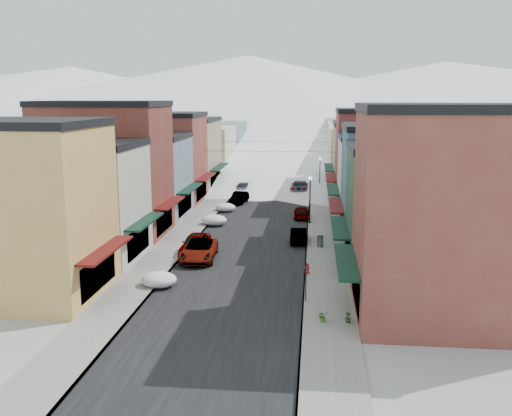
% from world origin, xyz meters
% --- Properties ---
extents(ground, '(600.00, 600.00, 0.00)m').
position_xyz_m(ground, '(0.00, 0.00, 0.00)').
color(ground, gray).
rests_on(ground, ground).
extents(road, '(10.00, 160.00, 0.01)m').
position_xyz_m(road, '(0.00, 60.00, 0.01)').
color(road, black).
rests_on(road, ground).
extents(sidewalk_left, '(3.20, 160.00, 0.15)m').
position_xyz_m(sidewalk_left, '(-6.60, 60.00, 0.07)').
color(sidewalk_left, gray).
rests_on(sidewalk_left, ground).
extents(sidewalk_right, '(3.20, 160.00, 0.15)m').
position_xyz_m(sidewalk_right, '(6.60, 60.00, 0.07)').
color(sidewalk_right, gray).
rests_on(sidewalk_right, ground).
extents(curb_left, '(0.10, 160.00, 0.15)m').
position_xyz_m(curb_left, '(-5.05, 60.00, 0.07)').
color(curb_left, slate).
rests_on(curb_left, ground).
extents(curb_right, '(0.10, 160.00, 0.15)m').
position_xyz_m(curb_right, '(5.05, 60.00, 0.07)').
color(curb_right, slate).
rests_on(curb_right, ground).
extents(bldg_l_yellow, '(11.30, 8.70, 11.50)m').
position_xyz_m(bldg_l_yellow, '(-13.19, 4.00, 5.76)').
color(bldg_l_yellow, gold).
rests_on(bldg_l_yellow, ground).
extents(bldg_l_cream, '(11.30, 8.20, 9.50)m').
position_xyz_m(bldg_l_cream, '(-13.19, 12.50, 4.76)').
color(bldg_l_cream, beige).
rests_on(bldg_l_cream, ground).
extents(bldg_l_brick_near, '(12.30, 8.20, 12.50)m').
position_xyz_m(bldg_l_brick_near, '(-13.69, 20.50, 6.26)').
color(bldg_l_brick_near, maroon).
rests_on(bldg_l_brick_near, ground).
extents(bldg_l_grayblue, '(11.30, 9.20, 9.00)m').
position_xyz_m(bldg_l_grayblue, '(-13.19, 29.00, 4.51)').
color(bldg_l_grayblue, slate).
rests_on(bldg_l_grayblue, ground).
extents(bldg_l_brick_far, '(13.30, 9.20, 11.00)m').
position_xyz_m(bldg_l_brick_far, '(-14.19, 38.00, 5.51)').
color(bldg_l_brick_far, maroon).
rests_on(bldg_l_brick_far, ground).
extents(bldg_l_tan, '(11.30, 11.20, 10.00)m').
position_xyz_m(bldg_l_tan, '(-13.19, 48.00, 5.01)').
color(bldg_l_tan, '#978263').
rests_on(bldg_l_tan, ground).
extents(bldg_r_brick_near, '(12.30, 9.20, 12.50)m').
position_xyz_m(bldg_r_brick_near, '(13.69, 3.00, 6.26)').
color(bldg_r_brick_near, brown).
rests_on(bldg_r_brick_near, ground).
extents(bldg_r_green, '(11.30, 9.20, 9.50)m').
position_xyz_m(bldg_r_green, '(13.19, 12.00, 4.76)').
color(bldg_r_green, '#1D3C28').
rests_on(bldg_r_green, ground).
extents(bldg_r_blue, '(11.30, 9.20, 10.50)m').
position_xyz_m(bldg_r_blue, '(13.19, 21.00, 5.26)').
color(bldg_r_blue, '#356078').
rests_on(bldg_r_blue, ground).
extents(bldg_r_cream, '(12.30, 9.20, 9.00)m').
position_xyz_m(bldg_r_cream, '(13.69, 30.00, 4.51)').
color(bldg_r_cream, beige).
rests_on(bldg_r_cream, ground).
extents(bldg_r_brick_far, '(13.30, 9.20, 11.50)m').
position_xyz_m(bldg_r_brick_far, '(14.19, 39.00, 5.76)').
color(bldg_r_brick_far, maroon).
rests_on(bldg_r_brick_far, ground).
extents(bldg_r_tan, '(11.30, 11.20, 9.50)m').
position_xyz_m(bldg_r_tan, '(13.19, 49.00, 4.76)').
color(bldg_r_tan, '#8D775C').
rests_on(bldg_r_tan, ground).
extents(distant_blocks, '(34.00, 55.00, 8.00)m').
position_xyz_m(distant_blocks, '(0.00, 83.00, 4.00)').
color(distant_blocks, gray).
rests_on(distant_blocks, ground).
extents(mountain_ridge, '(670.00, 340.00, 34.00)m').
position_xyz_m(mountain_ridge, '(-19.47, 277.18, 14.36)').
color(mountain_ridge, silver).
rests_on(mountain_ridge, ground).
extents(overhead_cables, '(16.40, 15.04, 0.04)m').
position_xyz_m(overhead_cables, '(0.00, 47.50, 6.20)').
color(overhead_cables, black).
rests_on(overhead_cables, ground).
extents(car_white_suv, '(2.98, 5.85, 1.58)m').
position_xyz_m(car_white_suv, '(-3.50, 13.25, 0.79)').
color(car_white_suv, silver).
rests_on(car_white_suv, ground).
extents(car_silver_sedan, '(2.24, 4.95, 1.65)m').
position_xyz_m(car_silver_sedan, '(-4.19, 15.21, 0.82)').
color(car_silver_sedan, '#ABAFB4').
rests_on(car_silver_sedan, ground).
extents(car_dark_hatch, '(2.05, 4.44, 1.41)m').
position_xyz_m(car_dark_hatch, '(-3.50, 37.94, 0.70)').
color(car_dark_hatch, black).
rests_on(car_dark_hatch, ground).
extents(car_silver_wagon, '(2.19, 4.68, 1.32)m').
position_xyz_m(car_silver_wagon, '(-4.09, 45.82, 0.66)').
color(car_silver_wagon, '#95989D').
rests_on(car_silver_wagon, ground).
extents(car_green_sedan, '(1.50, 4.14, 1.35)m').
position_xyz_m(car_green_sedan, '(4.30, 19.61, 0.68)').
color(car_green_sedan, black).
rests_on(car_green_sedan, ground).
extents(car_gray_suv, '(1.70, 3.97, 1.34)m').
position_xyz_m(car_gray_suv, '(4.30, 29.95, 0.67)').
color(car_gray_suv, gray).
rests_on(car_gray_suv, ground).
extents(car_black_sedan, '(2.55, 5.98, 1.72)m').
position_xyz_m(car_black_sedan, '(3.66, 46.44, 0.86)').
color(car_black_sedan, black).
rests_on(car_black_sedan, ground).
extents(car_lane_silver, '(2.65, 5.23, 1.71)m').
position_xyz_m(car_lane_silver, '(-1.35, 62.81, 0.85)').
color(car_lane_silver, '#AEB1B6').
rests_on(car_lane_silver, ground).
extents(car_lane_white, '(2.70, 5.31, 1.44)m').
position_xyz_m(car_lane_white, '(0.72, 73.22, 0.72)').
color(car_lane_white, silver).
rests_on(car_lane_white, ground).
extents(fire_hydrant, '(0.46, 0.34, 0.78)m').
position_xyz_m(fire_hydrant, '(5.20, 10.02, 0.51)').
color(fire_hydrant, red).
rests_on(fire_hydrant, sidewalk_right).
extents(parking_sign, '(0.07, 0.34, 2.48)m').
position_xyz_m(parking_sign, '(5.20, 4.25, 1.60)').
color(parking_sign, black).
rests_on(parking_sign, sidewalk_right).
extents(trash_can, '(0.57, 0.57, 0.97)m').
position_xyz_m(trash_can, '(6.21, 17.68, 0.64)').
color(trash_can, '#4F5154').
rests_on(trash_can, sidewalk_right).
extents(streetlamp_near, '(0.40, 0.40, 4.80)m').
position_xyz_m(streetlamp_near, '(5.20, 27.20, 3.18)').
color(streetlamp_near, black).
rests_on(streetlamp_near, sidewalk_right).
extents(streetlamp_far, '(0.38, 0.38, 4.60)m').
position_xyz_m(streetlamp_far, '(6.35, 47.32, 3.05)').
color(streetlamp_far, black).
rests_on(streetlamp_far, sidewalk_right).
extents(planter_near, '(0.73, 0.69, 0.64)m').
position_xyz_m(planter_near, '(6.22, 1.00, 0.47)').
color(planter_near, '#447333').
rests_on(planter_near, sidewalk_right).
extents(planter_far, '(0.37, 0.37, 0.60)m').
position_xyz_m(planter_far, '(7.65, 1.00, 0.45)').
color(planter_far, '#2C4D23').
rests_on(planter_far, sidewalk_right).
extents(snow_pile_near, '(2.46, 2.71, 1.04)m').
position_xyz_m(snow_pile_near, '(-4.88, 6.49, 0.50)').
color(snow_pile_near, white).
rests_on(snow_pile_near, ground).
extents(snow_pile_mid, '(2.57, 2.78, 1.09)m').
position_xyz_m(snow_pile_mid, '(-4.42, 25.69, 0.52)').
color(snow_pile_mid, white).
rests_on(snow_pile_mid, ground).
extents(snow_pile_far, '(2.28, 2.60, 0.96)m').
position_xyz_m(snow_pile_far, '(-4.37, 32.80, 0.46)').
color(snow_pile_far, white).
rests_on(snow_pile_far, ground).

